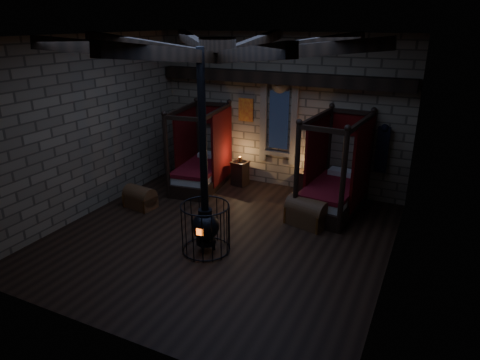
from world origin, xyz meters
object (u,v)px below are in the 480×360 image
at_px(bed_right, 334,188).
at_px(stove, 206,223).
at_px(bed_left, 202,167).
at_px(trunk_right, 307,213).
at_px(trunk_left, 140,198).

xyz_separation_m(bed_right, stove, (-1.85, -3.16, 0.04)).
distance_m(bed_left, trunk_right, 3.64).
bearing_deg(bed_left, trunk_right, -25.58).
height_order(bed_right, trunk_left, bed_right).
height_order(bed_left, bed_right, bed_right).
bearing_deg(stove, bed_right, 55.14).
height_order(trunk_left, trunk_right, trunk_right).
bearing_deg(bed_right, bed_left, -175.26).
height_order(trunk_right, stove, stove).
height_order(trunk_left, stove, stove).
bearing_deg(bed_left, bed_right, -7.81).
bearing_deg(trunk_right, bed_left, 177.41).
height_order(bed_left, stove, stove).
xyz_separation_m(trunk_left, stove, (2.60, -1.18, 0.37)).
bearing_deg(trunk_right, stove, -111.41).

